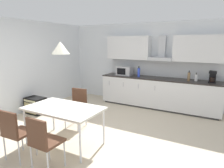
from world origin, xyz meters
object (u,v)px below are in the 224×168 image
bottle_white (196,78)px  chair_far_left (77,104)px  bottle_brown (189,77)px  chair_near_left (15,130)px  bottle_blue (139,72)px  chair_near_right (43,139)px  guitar_amp (35,105)px  coffee_maker (213,77)px  microwave (125,71)px  dining_table (64,110)px  pendant_lamp (60,48)px

bottle_white → chair_far_left: bearing=-135.1°
chair_far_left → bottle_brown: bearing=46.6°
bottle_brown → chair_near_left: size_ratio=0.32×
bottle_blue → bottle_white: bearing=2.6°
bottle_white → chair_far_left: 3.20m
bottle_blue → chair_near_right: size_ratio=0.37×
bottle_brown → guitar_amp: bearing=-150.1°
bottle_brown → guitar_amp: 4.24m
coffee_maker → chair_near_left: bearing=-124.3°
microwave → guitar_amp: microwave is taller
coffee_maker → chair_far_left: size_ratio=0.34×
dining_table → chair_far_left: size_ratio=1.63×
microwave → pendant_lamp: bearing=-86.5°
bottle_white → pendant_lamp: (-1.92, -3.04, 0.83)m
chair_near_left → guitar_amp: size_ratio=1.67×
bottle_white → chair_near_left: size_ratio=0.26×
bottle_white → bottle_blue: bearing=-177.4°
guitar_amp → pendant_lamp: 2.63m
coffee_maker → bottle_blue: bearing=-177.6°
microwave → bottle_blue: 0.50m
microwave → dining_table: microwave is taller
dining_table → chair_far_left: bearing=112.2°
microwave → guitar_amp: 2.82m
chair_far_left → pendant_lamp: size_ratio=2.72×
coffee_maker → dining_table: coffee_maker is taller
coffee_maker → chair_near_left: coffee_maker is taller
chair_near_right → guitar_amp: (-2.19, 1.71, -0.31)m
dining_table → guitar_amp: size_ratio=2.73×
pendant_lamp → chair_near_right: bearing=-68.2°
bottle_white → dining_table: 3.60m
bottle_blue → pendant_lamp: pendant_lamp is taller
bottle_blue → chair_far_left: bearing=-106.4°
bottle_white → bottle_brown: bearing=-164.4°
coffee_maker → chair_near_left: 4.68m
bottle_blue → dining_table: bottle_blue is taller
microwave → bottle_brown: 1.93m
dining_table → coffee_maker: bearing=52.8°
coffee_maker → bottle_white: (-0.39, -0.01, -0.05)m
microwave → chair_near_left: 3.85m
bottle_white → chair_far_left: size_ratio=0.26×
coffee_maker → bottle_blue: bottle_blue is taller
bottle_blue → chair_near_left: 3.85m
microwave → pendant_lamp: pendant_lamp is taller
bottle_brown → pendant_lamp: (-1.74, -2.99, 0.81)m
bottle_brown → chair_near_right: size_ratio=0.32×
microwave → guitar_amp: (-1.69, -2.11, -0.81)m
chair_near_left → chair_near_right: bearing=-0.0°
coffee_maker → microwave: bearing=-179.4°
microwave → bottle_blue: size_ratio=1.50×
dining_table → chair_near_left: 0.87m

